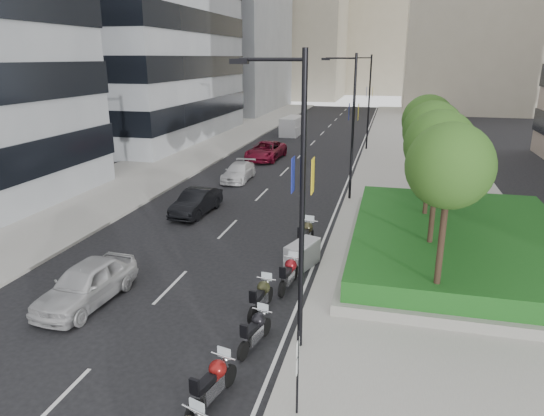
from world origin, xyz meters
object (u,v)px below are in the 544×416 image
(lamp_post_2, at_px, (368,98))
(motorcycle_2, at_px, (255,330))
(lamp_post_0, at_px, (297,193))
(delivery_van, at_px, (292,127))
(car_d, at_px, (266,151))
(parking_sign, at_px, (298,368))
(car_b, at_px, (196,202))
(motorcycle_6, at_px, (306,235))
(motorcycle_4, at_px, (289,274))
(car_c, at_px, (239,172))
(motorcycle_1, at_px, (213,383))
(motorcycle_3, at_px, (261,297))
(car_a, at_px, (86,284))
(lamp_post_1, at_px, (351,121))
(motorcycle_5, at_px, (302,255))

(lamp_post_2, xyz_separation_m, motorcycle_2, (-1.23, -35.18, -4.50))
(lamp_post_0, height_order, delivery_van, lamp_post_0)
(car_d, bearing_deg, parking_sign, -70.56)
(lamp_post_2, height_order, car_d, lamp_post_2)
(car_b, bearing_deg, lamp_post_0, -51.51)
(lamp_post_0, bearing_deg, motorcycle_6, 97.79)
(motorcycle_4, height_order, car_b, car_b)
(lamp_post_0, bearing_deg, motorcycle_4, 104.52)
(car_c, height_order, car_d, car_d)
(motorcycle_1, bearing_deg, lamp_post_2, 11.05)
(motorcycle_3, relative_size, car_a, 0.48)
(lamp_post_1, bearing_deg, motorcycle_4, -94.71)
(motorcycle_1, bearing_deg, motorcycle_5, 9.05)
(motorcycle_6, bearing_deg, parking_sign, -164.75)
(motorcycle_5, distance_m, car_c, 16.12)
(motorcycle_5, xyz_separation_m, car_b, (-7.36, 5.95, 0.13))
(car_b, distance_m, car_d, 16.25)
(lamp_post_2, relative_size, motorcycle_2, 4.30)
(car_a, xyz_separation_m, car_d, (-0.26, 27.26, 0.00))
(lamp_post_2, bearing_deg, motorcycle_5, -91.78)
(motorcycle_4, bearing_deg, car_c, 30.19)
(car_c, height_order, delivery_van, delivery_van)
(lamp_post_2, xyz_separation_m, motorcycle_6, (-1.14, -26.65, -4.41))
(car_b, xyz_separation_m, delivery_van, (-0.65, 30.73, 0.26))
(motorcycle_3, bearing_deg, car_c, 26.43)
(motorcycle_3, bearing_deg, parking_sign, -148.98)
(motorcycle_2, bearing_deg, car_a, 91.55)
(motorcycle_4, relative_size, delivery_van, 0.44)
(motorcycle_1, distance_m, car_a, 7.62)
(motorcycle_4, height_order, car_d, car_d)
(motorcycle_2, distance_m, motorcycle_4, 4.28)
(car_c, bearing_deg, car_a, -90.32)
(car_a, relative_size, car_c, 1.04)
(car_a, xyz_separation_m, delivery_van, (-0.85, 41.74, 0.19))
(lamp_post_0, xyz_separation_m, car_a, (-8.06, 1.07, -4.29))
(lamp_post_0, xyz_separation_m, motorcycle_2, (-1.23, -0.18, -4.50))
(lamp_post_1, relative_size, motorcycle_2, 4.30)
(motorcycle_3, distance_m, car_c, 19.66)
(motorcycle_2, bearing_deg, lamp_post_0, -69.96)
(lamp_post_1, distance_m, lamp_post_2, 18.00)
(motorcycle_1, height_order, motorcycle_4, motorcycle_1)
(lamp_post_0, relative_size, motorcycle_1, 4.04)
(delivery_van, bearing_deg, parking_sign, -74.38)
(lamp_post_2, height_order, delivery_van, lamp_post_2)
(parking_sign, xyz_separation_m, car_d, (-8.97, 31.33, -0.67))
(car_a, distance_m, delivery_van, 41.75)
(lamp_post_2, xyz_separation_m, parking_sign, (0.66, -38.00, -3.61))
(car_d, bearing_deg, motorcycle_5, -68.06)
(lamp_post_1, bearing_deg, car_c, 157.65)
(motorcycle_2, bearing_deg, motorcycle_6, 11.29)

